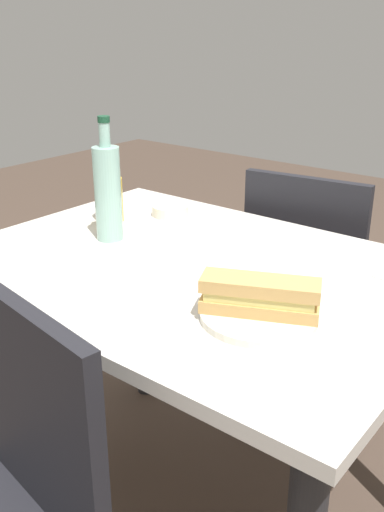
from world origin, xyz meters
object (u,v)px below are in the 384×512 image
object	(u,v)px
plate_near	(259,315)
knife_near	(257,298)
chair_far	(310,282)
beer_glass	(109,200)
baguette_sandwich_near	(260,296)
dining_table	(192,310)
olive_bowl	(170,210)
water_bottle	(109,191)

from	to	relation	value
plate_near	knife_near	xyz separation A→B (m)	(-0.03, 0.04, 0.01)
chair_far	beer_glass	bearing A→B (deg)	-127.86
plate_near	baguette_sandwich_near	world-z (taller)	baguette_sandwich_near
plate_near	dining_table	bearing A→B (deg)	153.85
chair_far	beer_glass	world-z (taller)	beer_glass
dining_table	plate_near	distance (m)	0.32
beer_glass	olive_bowl	distance (m)	0.18
chair_far	baguette_sandwich_near	bearing A→B (deg)	-70.78
plate_near	knife_near	world-z (taller)	knife_near
knife_near	beer_glass	xyz separation A→B (m)	(-0.61, 0.19, 0.04)
baguette_sandwich_near	dining_table	bearing A→B (deg)	153.85
chair_far	plate_near	distance (m)	0.82
dining_table	water_bottle	world-z (taller)	water_bottle
chair_far	water_bottle	bearing A→B (deg)	-115.19
olive_bowl	chair_far	bearing A→B (deg)	51.20
olive_bowl	knife_near	bearing A→B (deg)	-33.20
dining_table	chair_far	size ratio (longest dim) A/B	1.28
dining_table	knife_near	world-z (taller)	knife_near
knife_near	beer_glass	distance (m)	0.64
olive_bowl	plate_near	bearing A→B (deg)	-34.72
beer_glass	knife_near	bearing A→B (deg)	-17.41
knife_near	olive_bowl	xyz separation A→B (m)	(-0.51, 0.34, -0.00)
baguette_sandwich_near	beer_glass	bearing A→B (deg)	160.05
chair_far	olive_bowl	distance (m)	0.54
dining_table	water_bottle	size ratio (longest dim) A/B	3.55
water_bottle	dining_table	bearing A→B (deg)	-0.65
baguette_sandwich_near	olive_bowl	size ratio (longest dim) A/B	2.19
dining_table	chair_far	bearing A→B (deg)	89.01
baguette_sandwich_near	knife_near	xyz separation A→B (m)	(-0.03, 0.04, -0.03)
dining_table	baguette_sandwich_near	xyz separation A→B (m)	(0.27, -0.13, 0.17)
chair_far	baguette_sandwich_near	world-z (taller)	chair_far
water_bottle	olive_bowl	distance (m)	0.27
plate_near	baguette_sandwich_near	distance (m)	0.04
baguette_sandwich_near	beer_glass	xyz separation A→B (m)	(-0.65, 0.23, 0.01)
water_bottle	baguette_sandwich_near	bearing A→B (deg)	-13.96
dining_table	knife_near	size ratio (longest dim) A/B	6.46
olive_bowl	beer_glass	bearing A→B (deg)	-125.42
dining_table	plate_near	xyz separation A→B (m)	(0.27, -0.13, 0.13)
olive_bowl	water_bottle	bearing A→B (deg)	-88.79
dining_table	olive_bowl	distance (m)	0.40
chair_far	knife_near	world-z (taller)	chair_far
plate_near	knife_near	bearing A→B (deg)	127.34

